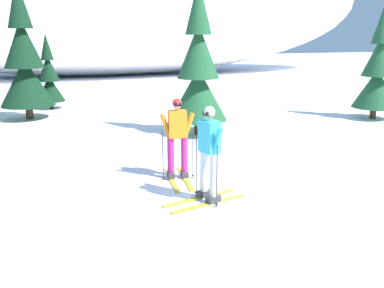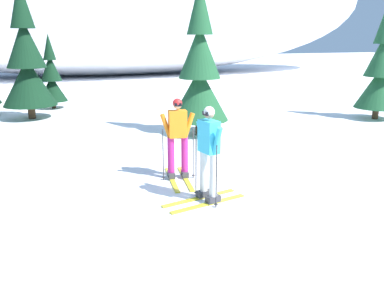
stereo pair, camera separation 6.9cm
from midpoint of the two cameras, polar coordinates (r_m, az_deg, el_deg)
The scene contains 7 objects.
ground_plane at distance 8.38m, azimuth 10.57°, elevation -6.50°, with size 120.00×120.00×0.00m, color white.
skier_orange_jacket at distance 8.67m, azimuth -1.81°, elevation 0.91°, with size 0.76×1.61×1.78m.
skier_cyan_jacket at distance 7.45m, azimuth 2.59°, elevation -1.19°, with size 1.66×0.79×1.82m.
pine_tree_center_left at distance 16.38m, azimuth -22.26°, elevation 10.69°, with size 1.97×1.97×5.09m.
pine_tree_center at distance 18.54m, azimuth -19.18°, elevation 8.85°, with size 1.23×1.23×3.18m.
pine_tree_center_right at distance 12.66m, azimuth 1.24°, elevation 10.16°, with size 1.83×1.83×4.73m.
pine_tree_far_right at distance 16.70m, azimuth 25.21°, elevation 9.26°, with size 1.65×1.65×4.26m.
Camera 2 is at (-4.08, -6.66, 3.02)m, focal length 37.68 mm.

